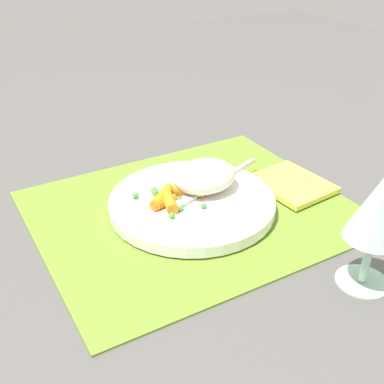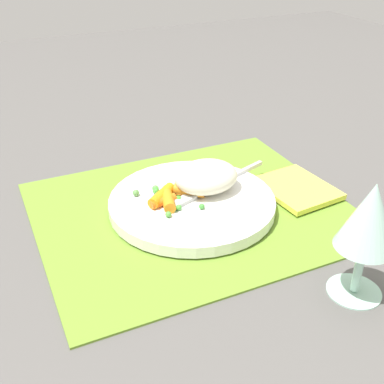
# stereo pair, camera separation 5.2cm
# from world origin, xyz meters

# --- Properties ---
(ground_plane) EXTENTS (2.40, 2.40, 0.00)m
(ground_plane) POSITION_xyz_m (0.00, 0.00, 0.00)
(ground_plane) COLOR #565451
(placemat) EXTENTS (0.43, 0.36, 0.01)m
(placemat) POSITION_xyz_m (0.00, 0.00, 0.00)
(placemat) COLOR olive
(placemat) RESTS_ON ground_plane
(plate) EXTENTS (0.24, 0.24, 0.02)m
(plate) POSITION_xyz_m (0.00, 0.00, 0.01)
(plate) COLOR white
(plate) RESTS_ON placemat
(rice_mound) EXTENTS (0.09, 0.08, 0.04)m
(rice_mound) POSITION_xyz_m (-0.03, -0.01, 0.04)
(rice_mound) COLOR beige
(rice_mound) RESTS_ON plate
(carrot_portion) EXTENTS (0.09, 0.06, 0.02)m
(carrot_portion) POSITION_xyz_m (0.03, -0.00, 0.03)
(carrot_portion) COLOR orange
(carrot_portion) RESTS_ON plate
(pea_scatter) EXTENTS (0.07, 0.08, 0.01)m
(pea_scatter) POSITION_xyz_m (0.04, -0.01, 0.03)
(pea_scatter) COLOR green
(pea_scatter) RESTS_ON plate
(fork) EXTENTS (0.19, 0.07, 0.01)m
(fork) POSITION_xyz_m (-0.03, -0.01, 0.03)
(fork) COLOR silver
(fork) RESTS_ON plate
(wine_glass) EXTENTS (0.07, 0.07, 0.14)m
(wine_glass) POSITION_xyz_m (-0.09, 0.23, 0.10)
(wine_glass) COLOR #B2E0CC
(wine_glass) RESTS_ON ground_plane
(napkin) EXTENTS (0.10, 0.12, 0.01)m
(napkin) POSITION_xyz_m (-0.16, 0.02, 0.01)
(napkin) COLOR #EAE54C
(napkin) RESTS_ON placemat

